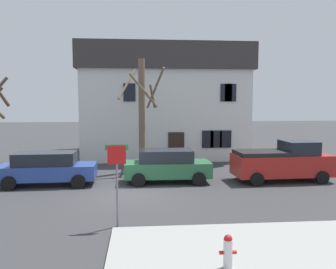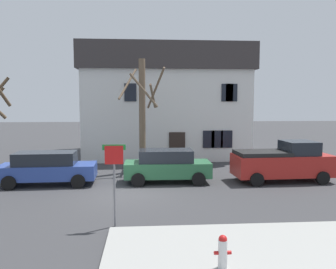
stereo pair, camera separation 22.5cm
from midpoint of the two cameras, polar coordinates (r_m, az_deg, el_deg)
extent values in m
plane|color=#38383A|center=(15.64, -7.34, -9.92)|extent=(120.00, 120.00, 0.00)
cube|color=white|center=(27.64, -1.12, 3.44)|extent=(11.87, 8.88, 6.40)
cube|color=#383333|center=(27.82, -1.13, 11.98)|extent=(12.37, 9.38, 1.86)
cube|color=#2D231E|center=(23.40, 1.10, -2.18)|extent=(1.10, 0.12, 2.10)
cube|color=black|center=(23.68, 6.39, -0.79)|extent=(0.80, 0.08, 1.20)
cube|color=black|center=(23.80, 7.77, -0.77)|extent=(0.80, 0.08, 1.20)
cube|color=black|center=(23.95, 9.33, -0.75)|extent=(0.80, 0.08, 1.20)
cube|color=black|center=(23.11, -6.75, 7.01)|extent=(0.80, 0.08, 1.20)
cube|color=black|center=(23.83, 9.45, 6.92)|extent=(0.80, 0.08, 1.20)
cube|color=black|center=(23.91, 10.12, 6.90)|extent=(0.80, 0.08, 1.20)
cylinder|color=brown|center=(20.41, -4.72, 3.17)|extent=(0.38, 0.38, 6.69)
cylinder|color=brown|center=(20.93, -7.16, 8.43)|extent=(1.12, 1.88, 1.97)
cylinder|color=brown|center=(19.63, -4.45, 7.36)|extent=(1.68, 0.35, 1.97)
cylinder|color=brown|center=(20.90, -2.45, 7.72)|extent=(1.09, 1.83, 2.44)
cylinder|color=brown|center=(20.26, -2.95, 6.43)|extent=(0.46, 1.39, 1.42)
cube|color=#2D4799|center=(18.12, -19.80, -5.88)|extent=(4.75, 1.87, 0.72)
cube|color=#1E232B|center=(18.03, -20.15, -3.78)|extent=(2.96, 1.61, 0.62)
cylinder|color=black|center=(18.73, -14.37, -6.44)|extent=(0.69, 0.24, 0.68)
cylinder|color=black|center=(17.06, -15.14, -7.60)|extent=(0.69, 0.24, 0.68)
cylinder|color=black|center=(19.41, -23.81, -6.31)|extent=(0.69, 0.24, 0.68)
cylinder|color=black|center=(17.81, -25.44, -7.39)|extent=(0.69, 0.24, 0.68)
cube|color=#2D6B42|center=(17.66, -0.43, -5.79)|extent=(4.41, 1.73, 0.76)
cube|color=#1E232B|center=(17.53, -0.72, -3.58)|extent=(2.74, 1.52, 0.62)
cylinder|color=black|center=(18.72, 3.98, -6.29)|extent=(0.68, 0.22, 0.68)
cylinder|color=black|center=(17.08, 4.83, -7.42)|extent=(0.68, 0.22, 0.68)
cylinder|color=black|center=(18.52, -5.26, -6.42)|extent=(0.68, 0.22, 0.68)
cylinder|color=black|center=(16.86, -5.33, -7.59)|extent=(0.68, 0.22, 0.68)
cube|color=#AD231E|center=(18.89, 18.15, -4.81)|extent=(5.12, 2.09, 1.09)
cube|color=#1E232B|center=(19.17, 20.69, -2.04)|extent=(1.68, 1.73, 0.70)
cube|color=black|center=(18.35, 15.06, -2.98)|extent=(2.69, 1.92, 0.20)
cylinder|color=black|center=(20.59, 21.33, -5.58)|extent=(0.69, 0.24, 0.68)
cylinder|color=black|center=(18.97, 24.07, -6.59)|extent=(0.69, 0.24, 0.68)
cylinder|color=black|center=(19.21, 12.22, -6.09)|extent=(0.69, 0.24, 0.68)
cylinder|color=black|center=(17.47, 14.29, -7.28)|extent=(0.69, 0.24, 0.68)
cylinder|color=silver|center=(8.80, 9.21, -19.11)|extent=(0.22, 0.22, 0.70)
sphere|color=red|center=(8.65, 9.25, -16.88)|extent=(0.21, 0.21, 0.21)
cylinder|color=red|center=(8.75, 8.14, -18.99)|extent=(0.10, 0.09, 0.09)
cylinder|color=red|center=(8.82, 10.28, -18.81)|extent=(0.10, 0.09, 0.09)
cylinder|color=slate|center=(11.46, -9.07, -8.63)|extent=(0.07, 0.07, 2.70)
cube|color=red|center=(11.23, -9.16, -3.44)|extent=(0.60, 0.03, 0.60)
cube|color=#1E8C38|center=(11.24, -9.16, -2.15)|extent=(0.76, 0.02, 0.18)
camera|label=1|loc=(0.11, -90.35, -0.03)|focal=36.44mm
camera|label=2|loc=(0.11, 89.65, 0.03)|focal=36.44mm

